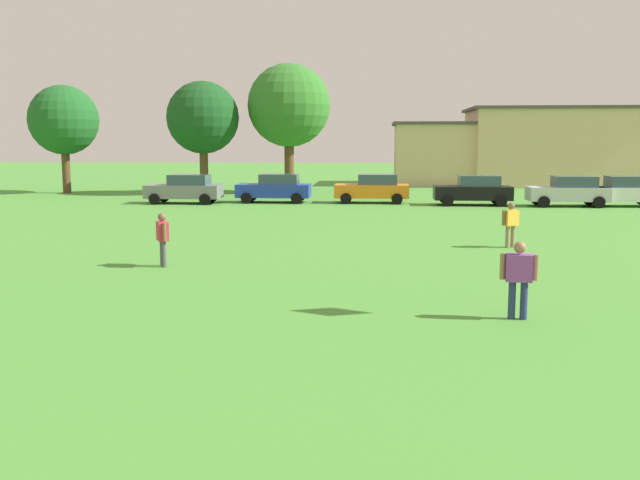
{
  "coord_description": "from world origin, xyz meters",
  "views": [
    {
      "loc": [
        3.54,
        -1.22,
        3.72
      ],
      "look_at": [
        2.61,
        10.14,
        2.1
      ],
      "focal_mm": 40.03,
      "sensor_mm": 36.0,
      "label": 1
    }
  ],
  "objects_px": {
    "parked_car_orange_2": "(373,188)",
    "tree_far_right": "(289,106)",
    "parked_car_black_3": "(474,190)",
    "parked_car_silver_4": "(569,191)",
    "parked_car_gray_0": "(185,189)",
    "parked_car_white_5": "(623,191)",
    "adult_bystander": "(519,273)",
    "bystander_midfield": "(511,221)",
    "tree_far_left": "(64,120)",
    "bystander_near_trees": "(163,235)",
    "parked_car_blue_1": "(275,188)",
    "tree_center": "(203,118)"
  },
  "relations": [
    {
      "from": "parked_car_white_5",
      "to": "tree_center",
      "type": "bearing_deg",
      "value": -15.67
    },
    {
      "from": "adult_bystander",
      "to": "bystander_near_trees",
      "type": "bearing_deg",
      "value": 156.2
    },
    {
      "from": "parked_car_blue_1",
      "to": "parked_car_black_3",
      "type": "relative_size",
      "value": 1.0
    },
    {
      "from": "parked_car_orange_2",
      "to": "tree_far_right",
      "type": "relative_size",
      "value": 0.49
    },
    {
      "from": "parked_car_gray_0",
      "to": "parked_car_white_5",
      "type": "height_order",
      "value": "same"
    },
    {
      "from": "tree_far_left",
      "to": "parked_car_gray_0",
      "type": "bearing_deg",
      "value": -34.93
    },
    {
      "from": "tree_far_right",
      "to": "parked_car_black_3",
      "type": "bearing_deg",
      "value": -35.96
    },
    {
      "from": "parked_car_black_3",
      "to": "parked_car_silver_4",
      "type": "bearing_deg",
      "value": 176.46
    },
    {
      "from": "tree_center",
      "to": "parked_car_black_3",
      "type": "bearing_deg",
      "value": -22.27
    },
    {
      "from": "parked_car_black_3",
      "to": "tree_far_right",
      "type": "distance_m",
      "value": 15.16
    },
    {
      "from": "parked_car_white_5",
      "to": "adult_bystander",
      "type": "bearing_deg",
      "value": 67.72
    },
    {
      "from": "bystander_near_trees",
      "to": "parked_car_silver_4",
      "type": "relative_size",
      "value": 0.37
    },
    {
      "from": "parked_car_gray_0",
      "to": "tree_far_right",
      "type": "xyz_separation_m",
      "value": [
        5.01,
        8.62,
        5.11
      ]
    },
    {
      "from": "bystander_midfield",
      "to": "parked_car_white_5",
      "type": "xyz_separation_m",
      "value": [
        8.99,
        15.9,
        -0.07
      ]
    },
    {
      "from": "parked_car_black_3",
      "to": "adult_bystander",
      "type": "bearing_deg",
      "value": 84.54
    },
    {
      "from": "tree_center",
      "to": "parked_car_blue_1",
      "type": "bearing_deg",
      "value": -47.24
    },
    {
      "from": "tree_far_right",
      "to": "parked_car_gray_0",
      "type": "bearing_deg",
      "value": -120.19
    },
    {
      "from": "parked_car_blue_1",
      "to": "parked_car_white_5",
      "type": "distance_m",
      "value": 19.62
    },
    {
      "from": "bystander_near_trees",
      "to": "parked_car_orange_2",
      "type": "bearing_deg",
      "value": -42.22
    },
    {
      "from": "bystander_midfield",
      "to": "parked_car_silver_4",
      "type": "height_order",
      "value": "parked_car_silver_4"
    },
    {
      "from": "parked_car_orange_2",
      "to": "parked_car_blue_1",
      "type": "bearing_deg",
      "value": 1.58
    },
    {
      "from": "parked_car_orange_2",
      "to": "tree_far_right",
      "type": "height_order",
      "value": "tree_far_right"
    },
    {
      "from": "parked_car_black_3",
      "to": "tree_far_left",
      "type": "height_order",
      "value": "tree_far_left"
    },
    {
      "from": "parked_car_orange_2",
      "to": "tree_far_right",
      "type": "distance_m",
      "value": 10.73
    },
    {
      "from": "tree_center",
      "to": "tree_far_right",
      "type": "distance_m",
      "value": 5.89
    },
    {
      "from": "adult_bystander",
      "to": "parked_car_orange_2",
      "type": "distance_m",
      "value": 27.18
    },
    {
      "from": "bystander_near_trees",
      "to": "tree_far_right",
      "type": "distance_m",
      "value": 29.39
    },
    {
      "from": "parked_car_white_5",
      "to": "tree_far_left",
      "type": "relative_size",
      "value": 0.58
    },
    {
      "from": "tree_far_right",
      "to": "tree_center",
      "type": "bearing_deg",
      "value": -166.85
    },
    {
      "from": "parked_car_blue_1",
      "to": "parked_car_black_3",
      "type": "xyz_separation_m",
      "value": [
        11.46,
        -0.81,
        0.0
      ]
    },
    {
      "from": "bystander_near_trees",
      "to": "parked_car_blue_1",
      "type": "distance_m",
      "value": 21.4
    },
    {
      "from": "parked_car_gray_0",
      "to": "parked_car_blue_1",
      "type": "relative_size",
      "value": 1.0
    },
    {
      "from": "adult_bystander",
      "to": "tree_far_left",
      "type": "bearing_deg",
      "value": 133.3
    },
    {
      "from": "parked_car_silver_4",
      "to": "tree_center",
      "type": "bearing_deg",
      "value": -18.23
    },
    {
      "from": "adult_bystander",
      "to": "parked_car_silver_4",
      "type": "height_order",
      "value": "parked_car_silver_4"
    },
    {
      "from": "tree_far_left",
      "to": "parked_car_black_3",
      "type": "bearing_deg",
      "value": -14.54
    },
    {
      "from": "adult_bystander",
      "to": "tree_center",
      "type": "height_order",
      "value": "tree_center"
    },
    {
      "from": "bystander_near_trees",
      "to": "bystander_midfield",
      "type": "height_order",
      "value": "bystander_near_trees"
    },
    {
      "from": "tree_far_left",
      "to": "parked_car_orange_2",
      "type": "bearing_deg",
      "value": -15.8
    },
    {
      "from": "parked_car_black_3",
      "to": "parked_car_orange_2",
      "type": "bearing_deg",
      "value": -9.7
    },
    {
      "from": "bystander_near_trees",
      "to": "tree_far_left",
      "type": "bearing_deg",
      "value": 2.2
    },
    {
      "from": "bystander_near_trees",
      "to": "tree_far_left",
      "type": "height_order",
      "value": "tree_far_left"
    },
    {
      "from": "parked_car_orange_2",
      "to": "parked_car_white_5",
      "type": "relative_size",
      "value": 1.0
    },
    {
      "from": "bystander_midfield",
      "to": "adult_bystander",
      "type": "bearing_deg",
      "value": 49.94
    },
    {
      "from": "parked_car_black_3",
      "to": "parked_car_white_5",
      "type": "bearing_deg",
      "value": 179.55
    },
    {
      "from": "bystander_midfield",
      "to": "parked_car_white_5",
      "type": "distance_m",
      "value": 18.27
    },
    {
      "from": "parked_car_gray_0",
      "to": "parked_car_blue_1",
      "type": "xyz_separation_m",
      "value": [
        5.11,
        1.05,
        0.0
      ]
    },
    {
      "from": "parked_car_gray_0",
      "to": "parked_car_white_5",
      "type": "bearing_deg",
      "value": -179.59
    },
    {
      "from": "adult_bystander",
      "to": "parked_car_orange_2",
      "type": "xyz_separation_m",
      "value": [
        -3.21,
        26.99,
        -0.11
      ]
    },
    {
      "from": "bystander_near_trees",
      "to": "tree_far_left",
      "type": "distance_m",
      "value": 31.73
    }
  ]
}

